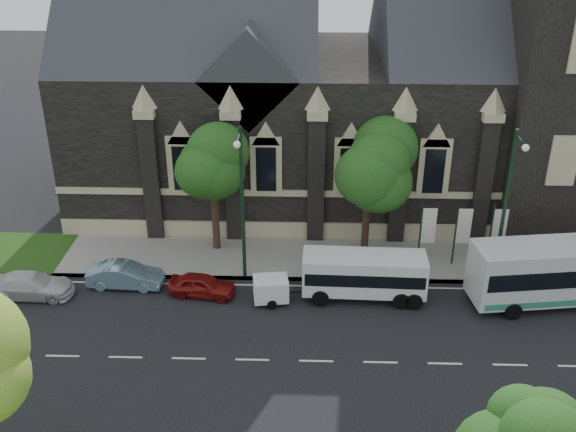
{
  "coord_description": "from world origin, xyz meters",
  "views": [
    {
      "loc": [
        -0.56,
        -24.44,
        19.7
      ],
      "look_at": [
        -1.51,
        6.0,
        4.59
      ],
      "focal_mm": 40.86,
      "sensor_mm": 36.0,
      "label": 1
    }
  ],
  "objects_px": {
    "street_lamp_near": "(507,201)",
    "car_far_white": "(31,285)",
    "banner_flag_center": "(461,230)",
    "street_lamp_mid": "(242,197)",
    "banner_flag_left": "(426,229)",
    "tree_walk_left": "(216,161)",
    "tree_walk_right": "(373,161)",
    "sedan": "(125,275)",
    "shuttle_bus": "(365,273)",
    "banner_flag_right": "(496,230)",
    "car_far_red": "(202,285)",
    "box_trailer": "(271,289)"
  },
  "relations": [
    {
      "from": "sedan",
      "to": "car_far_white",
      "type": "bearing_deg",
      "value": 105.58
    },
    {
      "from": "banner_flag_left",
      "to": "tree_walk_right",
      "type": "bearing_deg",
      "value": 150.9
    },
    {
      "from": "tree_walk_right",
      "to": "tree_walk_left",
      "type": "relative_size",
      "value": 1.02
    },
    {
      "from": "street_lamp_mid",
      "to": "shuttle_bus",
      "type": "bearing_deg",
      "value": -13.17
    },
    {
      "from": "banner_flag_center",
      "to": "street_lamp_mid",
      "type": "bearing_deg",
      "value": -171.18
    },
    {
      "from": "tree_walk_left",
      "to": "banner_flag_left",
      "type": "xyz_separation_m",
      "value": [
        12.08,
        -1.7,
        -3.35
      ]
    },
    {
      "from": "banner_flag_left",
      "to": "shuttle_bus",
      "type": "relative_size",
      "value": 0.61
    },
    {
      "from": "tree_walk_left",
      "to": "car_far_white",
      "type": "height_order",
      "value": "tree_walk_left"
    },
    {
      "from": "banner_flag_left",
      "to": "street_lamp_mid",
      "type": "bearing_deg",
      "value": -169.5
    },
    {
      "from": "box_trailer",
      "to": "car_far_red",
      "type": "relative_size",
      "value": 0.75
    },
    {
      "from": "banner_flag_left",
      "to": "car_far_red",
      "type": "distance_m",
      "value": 13.05
    },
    {
      "from": "sedan",
      "to": "car_far_white",
      "type": "height_order",
      "value": "sedan"
    },
    {
      "from": "banner_flag_left",
      "to": "shuttle_bus",
      "type": "distance_m",
      "value": 5.14
    },
    {
      "from": "box_trailer",
      "to": "street_lamp_near",
      "type": "bearing_deg",
      "value": 2.37
    },
    {
      "from": "sedan",
      "to": "banner_flag_center",
      "type": "bearing_deg",
      "value": -79.05
    },
    {
      "from": "street_lamp_near",
      "to": "car_far_white",
      "type": "height_order",
      "value": "street_lamp_near"
    },
    {
      "from": "car_far_red",
      "to": "car_far_white",
      "type": "xyz_separation_m",
      "value": [
        -9.22,
        -0.37,
        0.04
      ]
    },
    {
      "from": "tree_walk_left",
      "to": "car_far_red",
      "type": "xyz_separation_m",
      "value": [
        -0.35,
        -5.25,
        -5.12
      ]
    },
    {
      "from": "shuttle_bus",
      "to": "box_trailer",
      "type": "bearing_deg",
      "value": -170.73
    },
    {
      "from": "tree_walk_right",
      "to": "sedan",
      "type": "bearing_deg",
      "value": -161.82
    },
    {
      "from": "street_lamp_near",
      "to": "car_far_white",
      "type": "bearing_deg",
      "value": -175.45
    },
    {
      "from": "banner_flag_right",
      "to": "car_far_white",
      "type": "height_order",
      "value": "banner_flag_right"
    },
    {
      "from": "banner_flag_center",
      "to": "car_far_white",
      "type": "distance_m",
      "value": 24.04
    },
    {
      "from": "banner_flag_center",
      "to": "box_trailer",
      "type": "relative_size",
      "value": 1.47
    },
    {
      "from": "box_trailer",
      "to": "tree_walk_left",
      "type": "bearing_deg",
      "value": 112.82
    },
    {
      "from": "street_lamp_near",
      "to": "street_lamp_mid",
      "type": "relative_size",
      "value": 1.0
    },
    {
      "from": "banner_flag_left",
      "to": "sedan",
      "type": "height_order",
      "value": "banner_flag_left"
    },
    {
      "from": "street_lamp_near",
      "to": "sedan",
      "type": "height_order",
      "value": "street_lamp_near"
    },
    {
      "from": "tree_walk_left",
      "to": "street_lamp_near",
      "type": "relative_size",
      "value": 0.85
    },
    {
      "from": "box_trailer",
      "to": "sedan",
      "type": "xyz_separation_m",
      "value": [
        -8.14,
        1.3,
        -0.12
      ]
    },
    {
      "from": "street_lamp_mid",
      "to": "sedan",
      "type": "bearing_deg",
      "value": -172.21
    },
    {
      "from": "street_lamp_near",
      "to": "shuttle_bus",
      "type": "height_order",
      "value": "street_lamp_near"
    },
    {
      "from": "tree_walk_left",
      "to": "tree_walk_right",
      "type": "bearing_deg",
      "value": 0.06
    },
    {
      "from": "sedan",
      "to": "banner_flag_left",
      "type": "bearing_deg",
      "value": -78.06
    },
    {
      "from": "banner_flag_center",
      "to": "banner_flag_left",
      "type": "bearing_deg",
      "value": 180.0
    },
    {
      "from": "street_lamp_mid",
      "to": "banner_flag_center",
      "type": "height_order",
      "value": "street_lamp_mid"
    },
    {
      "from": "street_lamp_mid",
      "to": "car_far_red",
      "type": "height_order",
      "value": "street_lamp_mid"
    },
    {
      "from": "street_lamp_near",
      "to": "shuttle_bus",
      "type": "xyz_separation_m",
      "value": [
        -7.41,
        -1.54,
        -3.65
      ]
    },
    {
      "from": "tree_walk_right",
      "to": "street_lamp_near",
      "type": "relative_size",
      "value": 0.87
    },
    {
      "from": "banner_flag_left",
      "to": "shuttle_bus",
      "type": "height_order",
      "value": "banner_flag_left"
    },
    {
      "from": "tree_walk_right",
      "to": "street_lamp_near",
      "type": "distance_m",
      "value": 7.72
    },
    {
      "from": "banner_flag_right",
      "to": "shuttle_bus",
      "type": "bearing_deg",
      "value": -155.86
    },
    {
      "from": "tree_walk_right",
      "to": "street_lamp_near",
      "type": "xyz_separation_m",
      "value": [
        6.79,
        -3.62,
        -0.71
      ]
    },
    {
      "from": "banner_flag_right",
      "to": "car_far_red",
      "type": "xyz_separation_m",
      "value": [
        -16.43,
        -3.55,
        -1.77
      ]
    },
    {
      "from": "shuttle_bus",
      "to": "tree_walk_right",
      "type": "bearing_deg",
      "value": 84.97
    },
    {
      "from": "banner_flag_right",
      "to": "tree_walk_left",
      "type": "bearing_deg",
      "value": 173.96
    },
    {
      "from": "tree_walk_right",
      "to": "shuttle_bus",
      "type": "bearing_deg",
      "value": -96.86
    },
    {
      "from": "tree_walk_left",
      "to": "car_far_white",
      "type": "bearing_deg",
      "value": -149.53
    },
    {
      "from": "banner_flag_center",
      "to": "car_far_red",
      "type": "distance_m",
      "value": 14.97
    },
    {
      "from": "shuttle_bus",
      "to": "street_lamp_mid",
      "type": "bearing_deg",
      "value": 168.66
    }
  ]
}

